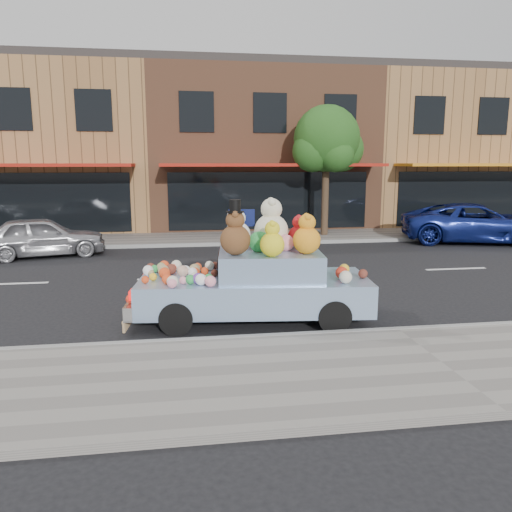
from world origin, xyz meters
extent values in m
plane|color=black|center=(0.00, 0.00, 0.00)|extent=(120.00, 120.00, 0.00)
cube|color=gray|center=(0.00, -6.50, 0.06)|extent=(60.00, 3.00, 0.12)
cube|color=gray|center=(0.00, 6.50, 0.06)|extent=(60.00, 3.00, 0.12)
cube|color=gray|center=(0.00, -5.00, 0.07)|extent=(60.00, 0.12, 0.13)
cube|color=gray|center=(0.00, 5.00, 0.07)|extent=(60.00, 0.12, 0.13)
cube|color=#986B40|center=(-10.00, 12.00, 3.50)|extent=(10.00, 8.00, 7.00)
cube|color=#332D2B|center=(-10.00, 12.00, 7.15)|extent=(10.00, 8.00, 0.30)
cube|color=black|center=(-10.00, 7.98, 1.40)|extent=(8.50, 0.06, 2.40)
cube|color=#A41B0F|center=(-10.00, 7.10, 2.90)|extent=(9.00, 1.80, 0.12)
cube|color=black|center=(-10.00, 7.98, 5.00)|extent=(1.40, 0.06, 1.60)
cube|color=black|center=(-7.00, 7.98, 5.00)|extent=(1.40, 0.06, 1.60)
cube|color=#8F593C|center=(0.00, 12.00, 3.50)|extent=(10.00, 8.00, 7.00)
cube|color=#332D2B|center=(0.00, 12.00, 7.15)|extent=(10.00, 8.00, 0.30)
cube|color=black|center=(0.00, 7.98, 1.40)|extent=(8.50, 0.06, 2.40)
cube|color=#A41B0F|center=(0.00, 7.10, 2.90)|extent=(9.00, 1.80, 0.12)
cube|color=black|center=(-3.00, 7.98, 5.00)|extent=(1.40, 0.06, 1.60)
cube|color=black|center=(0.00, 7.98, 5.00)|extent=(1.40, 0.06, 1.60)
cube|color=black|center=(3.00, 7.98, 5.00)|extent=(1.40, 0.06, 1.60)
cube|color=#986B40|center=(10.00, 12.00, 3.50)|extent=(10.00, 8.00, 7.00)
cube|color=#332D2B|center=(10.00, 12.00, 7.15)|extent=(10.00, 8.00, 0.30)
cube|color=black|center=(10.00, 7.98, 1.40)|extent=(8.50, 0.06, 2.40)
cube|color=orange|center=(10.00, 7.10, 2.90)|extent=(9.00, 1.80, 0.12)
cube|color=black|center=(7.00, 7.98, 5.00)|extent=(1.40, 0.06, 1.60)
cube|color=black|center=(10.00, 7.98, 5.00)|extent=(1.40, 0.06, 1.60)
cylinder|color=#38281C|center=(2.00, 6.50, 1.60)|extent=(0.28, 0.28, 3.20)
sphere|color=#224F16|center=(2.00, 6.50, 3.92)|extent=(2.60, 2.60, 2.60)
sphere|color=#224F16|center=(2.70, 6.80, 3.52)|extent=(1.80, 1.80, 1.80)
sphere|color=#224F16|center=(1.40, 6.30, 3.42)|extent=(1.60, 1.60, 1.60)
sphere|color=#224F16|center=(2.20, 5.90, 3.32)|extent=(1.40, 1.40, 1.40)
sphere|color=#224F16|center=(1.70, 7.10, 3.62)|extent=(1.60, 1.60, 1.60)
imported|color=#BAB9BE|center=(-8.16, 3.73, 0.65)|extent=(4.11, 2.47, 1.31)
imported|color=navy|center=(7.26, 4.37, 0.74)|extent=(5.79, 3.84, 1.48)
cylinder|color=black|center=(-1.08, -4.72, 0.30)|extent=(0.62, 0.26, 0.60)
cylinder|color=black|center=(-0.91, -3.17, 0.30)|extent=(0.62, 0.26, 0.60)
cylinder|color=black|center=(-3.86, -4.43, 0.30)|extent=(0.62, 0.26, 0.60)
cylinder|color=black|center=(-3.70, -2.88, 0.30)|extent=(0.62, 0.26, 0.60)
cube|color=#8EADD5|center=(-2.39, -3.80, 0.55)|extent=(4.45, 2.14, 0.60)
cube|color=#8EADD5|center=(-2.09, -3.83, 1.10)|extent=(2.05, 1.69, 0.50)
cube|color=silver|center=(-4.59, -3.57, 0.40)|extent=(0.35, 1.79, 0.26)
cube|color=red|center=(-4.61, -4.25, 0.72)|extent=(0.09, 0.28, 0.16)
cube|color=red|center=(-4.47, -2.89, 0.72)|extent=(0.09, 0.28, 0.16)
cube|color=black|center=(-3.03, -3.73, 1.10)|extent=(0.18, 1.30, 0.40)
sphere|color=#563218|center=(-2.77, -4.11, 1.63)|extent=(0.55, 0.55, 0.55)
sphere|color=#563218|center=(-2.77, -4.11, 1.98)|extent=(0.34, 0.34, 0.34)
sphere|color=#563218|center=(-2.77, -4.23, 2.09)|extent=(0.13, 0.13, 0.13)
sphere|color=#563218|center=(-2.77, -3.99, 2.09)|extent=(0.13, 0.13, 0.13)
cylinder|color=black|center=(-2.77, -4.11, 2.13)|extent=(0.33, 0.33, 0.02)
cylinder|color=black|center=(-2.77, -4.11, 2.24)|extent=(0.21, 0.21, 0.22)
sphere|color=beige|center=(-2.00, -3.49, 1.68)|extent=(0.67, 0.67, 0.67)
sphere|color=beige|center=(-2.00, -3.49, 2.11)|extent=(0.41, 0.41, 0.41)
sphere|color=beige|center=(-2.00, -3.63, 2.25)|extent=(0.16, 0.16, 0.16)
sphere|color=beige|center=(-2.00, -3.34, 2.25)|extent=(0.16, 0.16, 0.16)
sphere|color=orange|center=(-1.47, -4.20, 1.60)|extent=(0.51, 0.51, 0.51)
sphere|color=orange|center=(-1.47, -4.20, 1.93)|extent=(0.31, 0.31, 0.31)
sphere|color=orange|center=(-1.47, -4.31, 2.03)|extent=(0.12, 0.12, 0.12)
sphere|color=orange|center=(-1.47, -4.09, 2.03)|extent=(0.12, 0.12, 0.12)
sphere|color=#AF1217|center=(-1.45, -3.49, 1.57)|extent=(0.44, 0.44, 0.44)
sphere|color=#AF1217|center=(-1.45, -3.49, 1.85)|extent=(0.27, 0.27, 0.27)
sphere|color=#AF1217|center=(-1.45, -3.59, 1.94)|extent=(0.10, 0.10, 0.10)
sphere|color=#AF1217|center=(-1.45, -3.40, 1.94)|extent=(0.10, 0.10, 0.10)
sphere|color=white|center=(-2.64, -3.32, 1.60)|extent=(0.51, 0.51, 0.51)
sphere|color=white|center=(-2.64, -3.32, 1.93)|extent=(0.31, 0.31, 0.31)
sphere|color=white|center=(-2.64, -3.43, 2.03)|extent=(0.12, 0.12, 0.12)
sphere|color=white|center=(-2.64, -3.21, 2.03)|extent=(0.12, 0.12, 0.12)
sphere|color=yellow|center=(-2.14, -4.38, 1.57)|extent=(0.44, 0.44, 0.44)
sphere|color=yellow|center=(-2.14, -4.38, 1.85)|extent=(0.27, 0.27, 0.27)
sphere|color=yellow|center=(-2.14, -4.47, 1.94)|extent=(0.10, 0.10, 0.10)
sphere|color=yellow|center=(-2.14, -4.28, 1.94)|extent=(0.10, 0.10, 0.10)
sphere|color=#268E3B|center=(-2.29, -3.81, 1.53)|extent=(0.40, 0.40, 0.40)
sphere|color=pink|center=(-1.78, -3.81, 1.50)|extent=(0.32, 0.32, 0.32)
sphere|color=red|center=(-4.00, -4.11, 0.94)|extent=(0.19, 0.19, 0.19)
sphere|color=#268E3B|center=(-3.26, -4.12, 0.93)|extent=(0.17, 0.17, 0.17)
sphere|color=red|center=(-4.39, -4.00, 0.92)|extent=(0.14, 0.14, 0.14)
sphere|color=white|center=(-4.38, -3.37, 0.95)|extent=(0.20, 0.20, 0.20)
sphere|color=pink|center=(-3.91, -4.41, 0.94)|extent=(0.17, 0.17, 0.17)
sphere|color=#268E3B|center=(-4.15, -2.97, 0.94)|extent=(0.17, 0.17, 0.17)
sphere|color=red|center=(-4.09, -2.90, 0.95)|extent=(0.20, 0.20, 0.20)
sphere|color=#5C261A|center=(-3.07, -2.95, 0.93)|extent=(0.15, 0.15, 0.15)
sphere|color=#917C4F|center=(-3.49, -3.44, 0.96)|extent=(0.22, 0.22, 0.22)
sphere|color=#917C4F|center=(-4.09, -3.43, 0.96)|extent=(0.22, 0.22, 0.22)
sphere|color=red|center=(-3.91, -3.03, 0.92)|extent=(0.15, 0.15, 0.15)
sphere|color=#917C4F|center=(-3.53, -3.28, 0.93)|extent=(0.16, 0.16, 0.16)
sphere|color=white|center=(-3.54, -3.62, 0.94)|extent=(0.19, 0.19, 0.19)
sphere|color=#268E3B|center=(-4.28, -3.09, 0.93)|extent=(0.15, 0.15, 0.15)
sphere|color=beige|center=(-3.50, -3.81, 0.92)|extent=(0.14, 0.14, 0.14)
sphere|color=#5C261A|center=(-4.35, -3.04, 0.94)|extent=(0.18, 0.18, 0.18)
sphere|color=beige|center=(-3.85, -2.95, 0.96)|extent=(0.21, 0.21, 0.21)
sphere|color=#FEA31C|center=(-4.27, -3.80, 0.92)|extent=(0.15, 0.15, 0.15)
sphere|color=red|center=(-3.49, -3.56, 0.94)|extent=(0.17, 0.17, 0.17)
sphere|color=pink|center=(-3.25, -4.42, 0.95)|extent=(0.20, 0.20, 0.20)
sphere|color=red|center=(-4.06, -3.64, 0.95)|extent=(0.21, 0.21, 0.21)
sphere|color=#917C4F|center=(-4.14, -3.07, 0.94)|extent=(0.19, 0.19, 0.19)
sphere|color=white|center=(-3.40, -4.28, 0.95)|extent=(0.21, 0.21, 0.21)
sphere|color=red|center=(-3.30, -3.46, 0.93)|extent=(0.15, 0.15, 0.15)
sphere|color=#643092|center=(-3.46, -4.19, 0.95)|extent=(0.20, 0.20, 0.20)
sphere|color=#5C261A|center=(-3.95, -3.30, 0.95)|extent=(0.21, 0.21, 0.21)
sphere|color=#917C4F|center=(-4.33, -3.43, 0.92)|extent=(0.13, 0.13, 0.13)
sphere|color=pink|center=(-3.72, -4.15, 0.92)|extent=(0.14, 0.14, 0.14)
sphere|color=#5C261A|center=(-3.12, -3.63, 0.92)|extent=(0.14, 0.14, 0.14)
sphere|color=#268E3B|center=(-3.59, -4.17, 0.94)|extent=(0.17, 0.17, 0.17)
sphere|color=#917C4F|center=(-3.47, -3.25, 0.94)|extent=(0.18, 0.18, 0.18)
sphere|color=beige|center=(-3.90, -4.35, 0.95)|extent=(0.21, 0.21, 0.21)
sphere|color=white|center=(-3.67, -3.48, 0.95)|extent=(0.20, 0.20, 0.20)
sphere|color=pink|center=(-3.39, -4.16, 0.92)|extent=(0.13, 0.13, 0.13)
sphere|color=beige|center=(-3.19, -3.06, 0.95)|extent=(0.19, 0.19, 0.19)
sphere|color=red|center=(-3.42, -3.08, 0.93)|extent=(0.17, 0.17, 0.17)
sphere|color=#D8A88C|center=(-3.72, -3.61, 0.97)|extent=(0.22, 0.22, 0.22)
sphere|color=red|center=(-4.65, -4.15, 0.61)|extent=(0.16, 0.16, 0.16)
sphere|color=#268E3B|center=(-4.61, -3.72, 0.60)|extent=(0.14, 0.14, 0.14)
sphere|color=#643092|center=(-4.55, -3.14, 0.62)|extent=(0.17, 0.17, 0.17)
sphere|color=white|center=(-4.61, -3.75, 0.61)|extent=(0.16, 0.16, 0.16)
sphere|color=#FEA31C|center=(-4.65, -4.06, 0.60)|extent=(0.13, 0.13, 0.13)
sphere|color=white|center=(-4.59, -3.49, 0.62)|extent=(0.18, 0.18, 0.18)
sphere|color=beige|center=(-4.55, -3.16, 0.61)|extent=(0.16, 0.16, 0.16)
sphere|color=#643092|center=(-4.62, -3.78, 0.60)|extent=(0.14, 0.14, 0.14)
sphere|color=pink|center=(-4.53, -2.98, 0.60)|extent=(0.14, 0.14, 0.14)
sphere|color=#917C4F|center=(-0.60, -3.75, 0.95)|extent=(0.20, 0.20, 0.20)
sphere|color=red|center=(-0.78, -4.15, 0.97)|extent=(0.23, 0.23, 0.23)
sphere|color=beige|center=(-0.83, -4.53, 0.97)|extent=(0.24, 0.24, 0.24)
sphere|color=#FEA31C|center=(-0.60, -3.79, 0.95)|extent=(0.20, 0.20, 0.20)
sphere|color=#5C261A|center=(-0.37, -4.18, 0.94)|extent=(0.18, 0.18, 0.18)
cylinder|color=#997A54|center=(-4.76, -4.40, 0.17)|extent=(0.06, 0.06, 0.17)
sphere|color=#997A54|center=(-4.76, -4.40, 0.26)|extent=(0.07, 0.07, 0.07)
cylinder|color=#997A54|center=(-4.75, -4.31, 0.17)|extent=(0.06, 0.06, 0.17)
sphere|color=#997A54|center=(-4.75, -4.31, 0.26)|extent=(0.07, 0.07, 0.07)
cylinder|color=#997A54|center=(-4.74, -4.22, 0.17)|extent=(0.06, 0.06, 0.17)
sphere|color=#997A54|center=(-4.74, -4.22, 0.26)|extent=(0.07, 0.07, 0.07)
cylinder|color=#997A54|center=(-4.73, -4.14, 0.17)|extent=(0.06, 0.06, 0.17)
sphere|color=#997A54|center=(-4.73, -4.14, 0.26)|extent=(0.07, 0.07, 0.07)
cylinder|color=#997A54|center=(-4.72, -4.05, 0.17)|extent=(0.06, 0.06, 0.17)
sphere|color=#997A54|center=(-4.72, -4.05, 0.26)|extent=(0.07, 0.07, 0.07)
cylinder|color=#997A54|center=(-4.72, -3.96, 0.17)|extent=(0.06, 0.06, 0.17)
sphere|color=#997A54|center=(-4.72, -3.96, 0.26)|extent=(0.07, 0.07, 0.07)
cylinder|color=#997A54|center=(-4.71, -3.87, 0.17)|extent=(0.06, 0.06, 0.17)
sphere|color=#997A54|center=(-4.71, -3.87, 0.26)|extent=(0.07, 0.07, 0.07)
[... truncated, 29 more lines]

